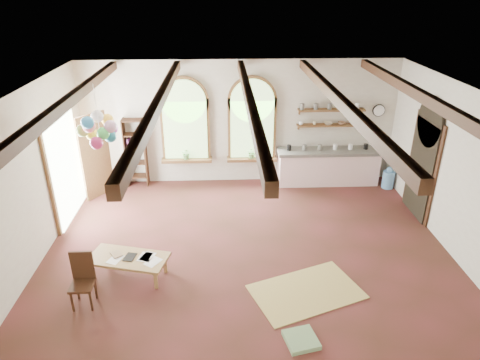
{
  "coord_description": "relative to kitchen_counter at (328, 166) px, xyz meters",
  "views": [
    {
      "loc": [
        -0.46,
        -7.03,
        4.92
      ],
      "look_at": [
        -0.13,
        0.6,
        1.34
      ],
      "focal_mm": 32.0,
      "sensor_mm": 36.0,
      "label": 1
    }
  ],
  "objects": [
    {
      "name": "floor",
      "position": [
        -2.3,
        -3.2,
        -0.48
      ],
      "size": [
        8.0,
        8.0,
        0.0
      ],
      "primitive_type": "plane",
      "color": "maroon",
      "rests_on": "ground"
    },
    {
      "name": "ceiling_beams",
      "position": [
        -2.3,
        -3.2,
        2.62
      ],
      "size": [
        6.2,
        6.8,
        0.18
      ],
      "primitive_type": null,
      "color": "#3C2013",
      "rests_on": "ceiling"
    },
    {
      "name": "window_left",
      "position": [
        -3.7,
        0.23,
        1.16
      ],
      "size": [
        1.3,
        0.28,
        2.2
      ],
      "color": "brown",
      "rests_on": "floor"
    },
    {
      "name": "window_right",
      "position": [
        -2.0,
        0.23,
        1.16
      ],
      "size": [
        1.3,
        0.28,
        2.2
      ],
      "color": "brown",
      "rests_on": "floor"
    },
    {
      "name": "left_doorway",
      "position": [
        -6.25,
        -1.4,
        0.67
      ],
      "size": [
        0.1,
        1.9,
        2.5
      ],
      "primitive_type": "cube",
      "color": "brown",
      "rests_on": "floor"
    },
    {
      "name": "right_doorway",
      "position": [
        1.65,
        -1.7,
        0.62
      ],
      "size": [
        0.1,
        1.3,
        2.4
      ],
      "primitive_type": "cube",
      "color": "black",
      "rests_on": "floor"
    },
    {
      "name": "kitchen_counter",
      "position": [
        0.0,
        0.0,
        0.0
      ],
      "size": [
        2.68,
        0.62,
        0.94
      ],
      "color": "white",
      "rests_on": "floor"
    },
    {
      "name": "wall_shelf_lower",
      "position": [
        0.0,
        0.18,
        1.07
      ],
      "size": [
        1.7,
        0.24,
        0.04
      ],
      "primitive_type": "cube",
      "color": "brown",
      "rests_on": "wall_back"
    },
    {
      "name": "wall_shelf_upper",
      "position": [
        0.0,
        0.18,
        1.47
      ],
      "size": [
        1.7,
        0.24,
        0.04
      ],
      "primitive_type": "cube",
      "color": "brown",
      "rests_on": "wall_back"
    },
    {
      "name": "wall_clock",
      "position": [
        1.25,
        0.25,
        1.42
      ],
      "size": [
        0.32,
        0.04,
        0.32
      ],
      "primitive_type": "cylinder",
      "rotation": [
        1.57,
        0.0,
        0.0
      ],
      "color": "black",
      "rests_on": "wall_back"
    },
    {
      "name": "bookshelf",
      "position": [
        -5.0,
        0.12,
        0.42
      ],
      "size": [
        0.53,
        0.32,
        1.8
      ],
      "color": "#3C2013",
      "rests_on": "floor"
    },
    {
      "name": "coffee_table",
      "position": [
        -4.5,
        -3.78,
        -0.12
      ],
      "size": [
        1.52,
        0.97,
        0.4
      ],
      "color": "#AA8D4E",
      "rests_on": "floor"
    },
    {
      "name": "side_chair",
      "position": [
        -5.1,
        -4.51,
        -0.2
      ],
      "size": [
        0.38,
        0.38,
        0.94
      ],
      "color": "#3C2013",
      "rests_on": "floor"
    },
    {
      "name": "floor_mat",
      "position": [
        -1.35,
        -4.38,
        -0.47
      ],
      "size": [
        2.12,
        1.71,
        0.02
      ],
      "primitive_type": "cube",
      "rotation": [
        0.0,
        0.0,
        0.36
      ],
      "color": "tan",
      "rests_on": "floor"
    },
    {
      "name": "floor_cushion",
      "position": [
        -1.64,
        -5.5,
        -0.44
      ],
      "size": [
        0.55,
        0.55,
        0.08
      ],
      "primitive_type": "cube",
      "rotation": [
        0.0,
        0.0,
        0.22
      ],
      "color": "gray",
      "rests_on": "floor"
    },
    {
      "name": "water_jug_a",
      "position": [
        0.81,
        0.0,
        -0.24
      ],
      "size": [
        0.29,
        0.29,
        0.55
      ],
      "color": "#619AD0",
      "rests_on": "floor"
    },
    {
      "name": "water_jug_b",
      "position": [
        1.52,
        -0.36,
        -0.22
      ],
      "size": [
        0.3,
        0.3,
        0.58
      ],
      "color": "#619AD0",
      "rests_on": "floor"
    },
    {
      "name": "balloon_cluster",
      "position": [
        -5.13,
        -2.28,
        1.86
      ],
      "size": [
        0.83,
        0.92,
        1.15
      ],
      "color": "white",
      "rests_on": "floor"
    },
    {
      "name": "table_book",
      "position": [
        -4.79,
        -3.74,
        -0.06
      ],
      "size": [
        0.28,
        0.3,
        0.02
      ],
      "primitive_type": "imported",
      "rotation": [
        0.0,
        0.0,
        0.62
      ],
      "color": "olive",
      "rests_on": "coffee_table"
    },
    {
      "name": "tablet",
      "position": [
        -4.47,
        -3.78,
        -0.07
      ],
      "size": [
        0.23,
        0.29,
        0.01
      ],
      "primitive_type": "cube",
      "rotation": [
        0.0,
        0.0,
        -0.21
      ],
      "color": "black",
      "rests_on": "coffee_table"
    },
    {
      "name": "potted_plant_left",
      "position": [
        -3.7,
        0.12,
        0.37
      ],
      "size": [
        0.27,
        0.23,
        0.3
      ],
      "primitive_type": "imported",
      "color": "#598C4C",
      "rests_on": "window_left"
    },
    {
      "name": "potted_plant_right",
      "position": [
        -2.0,
        0.12,
        0.37
      ],
      "size": [
        0.27,
        0.23,
        0.3
      ],
      "primitive_type": "imported",
      "color": "#598C4C",
      "rests_on": "window_right"
    },
    {
      "name": "shelf_cup_a",
      "position": [
        -0.75,
        0.18,
        1.14
      ],
      "size": [
        0.12,
        0.1,
        0.1
      ],
      "primitive_type": "imported",
      "color": "white",
      "rests_on": "wall_shelf_lower"
    },
    {
      "name": "shelf_cup_b",
      "position": [
        -0.4,
        0.18,
        1.14
      ],
      "size": [
        0.1,
        0.1,
        0.09
      ],
      "primitive_type": "imported",
      "color": "beige",
      "rests_on": "wall_shelf_lower"
    },
    {
      "name": "shelf_bowl_a",
      "position": [
        -0.05,
        0.18,
        1.12
      ],
      "size": [
        0.22,
        0.22,
        0.05
      ],
      "primitive_type": "imported",
      "color": "beige",
      "rests_on": "wall_shelf_lower"
    },
    {
      "name": "shelf_bowl_b",
      "position": [
        0.3,
        0.18,
        1.12
      ],
      "size": [
        0.2,
        0.2,
        0.06
      ],
      "primitive_type": "imported",
      "color": "#8C664C",
      "rests_on": "wall_shelf_lower"
    },
    {
      "name": "shelf_vase",
      "position": [
        0.65,
        0.18,
        1.19
      ],
      "size": [
        0.18,
        0.18,
        0.19
      ],
      "primitive_type": "imported",
      "color": "slate",
      "rests_on": "wall_shelf_lower"
    }
  ]
}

